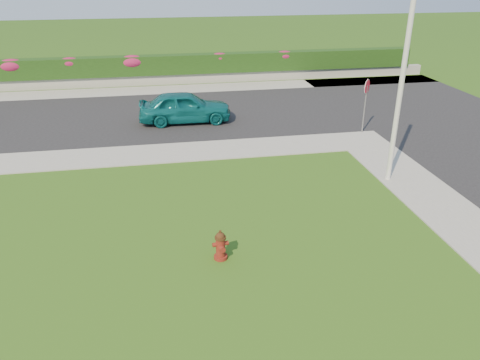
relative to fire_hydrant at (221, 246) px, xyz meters
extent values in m
plane|color=black|center=(-0.15, -1.68, -0.37)|extent=(120.00, 120.00, 0.00)
cube|color=black|center=(-5.15, 12.32, -0.35)|extent=(26.00, 8.00, 0.04)
cube|color=gray|center=(-6.15, 7.32, -0.35)|extent=(24.00, 2.00, 0.04)
cube|color=gray|center=(6.85, 7.32, -0.35)|extent=(2.00, 2.00, 0.04)
cube|color=gray|center=(-1.15, 17.32, -0.35)|extent=(34.00, 2.00, 0.04)
cube|color=gray|center=(-1.15, 18.82, -0.07)|extent=(34.00, 0.40, 0.60)
cube|color=black|center=(-1.15, 18.92, 0.78)|extent=(32.00, 0.90, 1.10)
cylinder|color=#4D0F0C|center=(0.00, 0.01, -0.33)|extent=(0.34, 0.34, 0.08)
cylinder|color=#4D0F0C|center=(0.00, 0.01, -0.04)|extent=(0.23, 0.23, 0.51)
cylinder|color=black|center=(0.00, 0.01, 0.22)|extent=(0.28, 0.28, 0.05)
sphere|color=black|center=(0.00, 0.01, 0.25)|extent=(0.23, 0.23, 0.23)
cylinder|color=black|center=(0.00, 0.01, 0.38)|extent=(0.07, 0.07, 0.07)
cylinder|color=#4D0F0C|center=(-0.15, -0.01, 0.04)|extent=(0.11, 0.12, 0.11)
cylinder|color=#4D0F0C|center=(0.15, 0.02, 0.04)|extent=(0.11, 0.12, 0.11)
cylinder|color=#4D0F0C|center=(0.02, -0.14, -0.02)|extent=(0.16, 0.13, 0.15)
imported|color=#0C5B5F|center=(-0.04, 11.04, 0.37)|extent=(4.13, 1.72, 1.40)
cylinder|color=silver|center=(6.16, 3.58, 2.48)|extent=(0.16, 0.16, 5.70)
cylinder|color=slate|center=(7.29, 8.26, 0.65)|extent=(0.06, 0.06, 2.05)
cylinder|color=red|center=(7.29, 8.26, 1.63)|extent=(0.43, 0.46, 0.60)
cylinder|color=white|center=(7.29, 8.26, 1.63)|extent=(0.44, 0.47, 0.63)
ellipsoid|color=#A31B54|center=(-9.16, 18.82, 1.04)|extent=(1.47, 0.95, 0.74)
ellipsoid|color=#A31B54|center=(-6.01, 18.82, 1.09)|extent=(1.20, 0.77, 0.60)
ellipsoid|color=#A31B54|center=(-2.51, 18.82, 1.03)|extent=(1.48, 0.95, 0.74)
ellipsoid|color=#A31B54|center=(2.64, 18.82, 1.11)|extent=(1.12, 0.72, 0.56)
ellipsoid|color=#A31B54|center=(6.67, 18.82, 1.09)|extent=(1.18, 0.76, 0.59)
camera|label=1|loc=(-1.25, -9.54, 6.19)|focal=35.00mm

